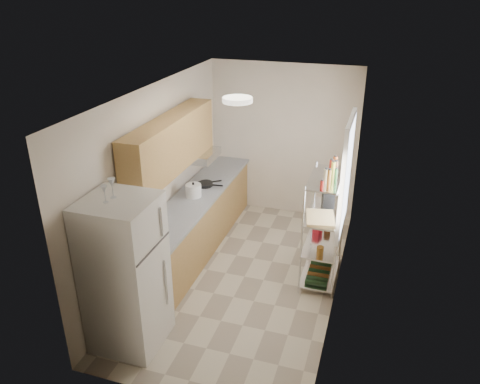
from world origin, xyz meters
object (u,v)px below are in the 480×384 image
at_px(rice_cooker, 193,190).
at_px(cutting_board, 320,218).
at_px(refrigerator, 125,274).
at_px(frying_pan_large, 205,184).
at_px(espresso_machine, 328,196).

relative_size(rice_cooker, cutting_board, 0.51).
xyz_separation_m(refrigerator, frying_pan_large, (-0.04, 2.45, 0.03)).
height_order(rice_cooker, cutting_board, rice_cooker).
relative_size(refrigerator, cutting_board, 3.92).
distance_m(rice_cooker, espresso_machine, 1.94).
relative_size(refrigerator, frying_pan_large, 7.15).
bearing_deg(refrigerator, rice_cooker, 91.60).
bearing_deg(rice_cooker, frying_pan_large, 88.11).
bearing_deg(refrigerator, espresso_machine, 48.41).
distance_m(refrigerator, cutting_board, 2.50).
distance_m(rice_cooker, cutting_board, 1.94).
bearing_deg(frying_pan_large, refrigerator, -94.54).
xyz_separation_m(refrigerator, rice_cooker, (-0.06, 2.04, 0.10)).
height_order(frying_pan_large, espresso_machine, espresso_machine).
xyz_separation_m(refrigerator, espresso_machine, (1.88, 2.11, 0.25)).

